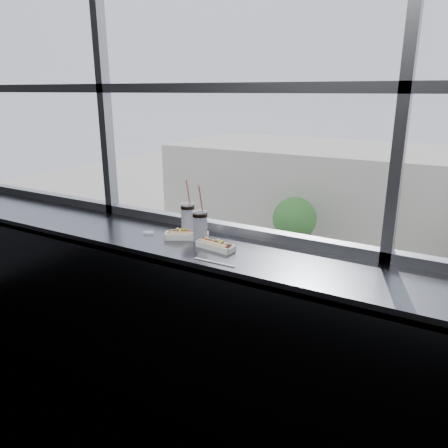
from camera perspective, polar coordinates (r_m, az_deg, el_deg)
The scene contains 20 objects.
wall_back_lower at distance 3.06m, azimuth 0.28°, elevation -10.88°, with size 6.00×6.00×0.00m, color black.
window_glass at distance 2.74m, azimuth 0.57°, elevation 23.64°, with size 6.00×6.00×0.00m, color silver.
window_mullions at distance 2.73m, azimuth 0.34°, elevation 23.68°, with size 6.00×0.08×2.40m, color gray, non-canonical shape.
counter at distance 2.64m, azimuth -2.69°, elevation -3.28°, with size 6.00×0.55×0.06m, color slate.
counter_fascia at distance 2.68m, azimuth -5.60°, elevation -15.42°, with size 6.00×0.04×1.04m, color slate.
hotdog_tray_left at distance 2.72m, azimuth -4.89°, elevation -1.38°, with size 0.28×0.20×0.07m.
hotdog_tray_right at distance 2.54m, azimuth -1.12°, elevation -2.75°, with size 0.25×0.11×0.06m.
soda_cup_left at distance 2.84m, azimuth -4.75°, elevation 1.01°, with size 0.10×0.10×0.35m.
soda_cup_right at distance 2.66m, azimuth -3.14°, elevation -0.08°, with size 0.10×0.10×0.35m.
loose_straw at distance 2.35m, azimuth -1.25°, elevation -5.02°, with size 0.01×0.01×0.25m, color white.
wrapper at distance 2.85m, azimuth -9.89°, elevation -1.06°, with size 0.09×0.06×0.02m, color silver.
street_asphalt at distance 25.87m, azimuth 23.76°, elevation -14.60°, with size 80.00×10.00×0.06m, color black.
far_sidewalk at distance 33.03m, azimuth 25.55°, elevation -7.83°, with size 80.00×6.00×0.04m, color #BCB5A8.
car_near_b at distance 22.80m, azimuth 9.40°, elevation -14.54°, with size 6.39×2.66×2.13m, color #33302F.
car_near_a at distance 26.07m, azimuth -6.89°, elevation -10.04°, with size 6.62×2.76×2.21m, color #ACACAC.
car_far_a at distance 30.69m, azimuth 8.01°, elevation -5.70°, with size 6.84×2.85×2.28m, color black.
car_near_c at distance 22.05m, azimuth 19.61°, elevation -16.93°, with size 5.76×2.40×1.92m, color #AB1F07.
pedestrian_b at distance 33.65m, azimuth 27.24°, elevation -5.73°, with size 0.89×0.67×2.00m, color #66605B.
pedestrian_a at distance 32.51m, azimuth 16.15°, elevation -5.24°, with size 0.88×0.66×1.97m, color #66605B.
tree_left at distance 33.77m, azimuth 9.19°, elevation 0.66°, with size 3.37×3.37×5.27m.
Camera 1 is at (1.35, -0.85, 1.99)m, focal length 35.00 mm.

